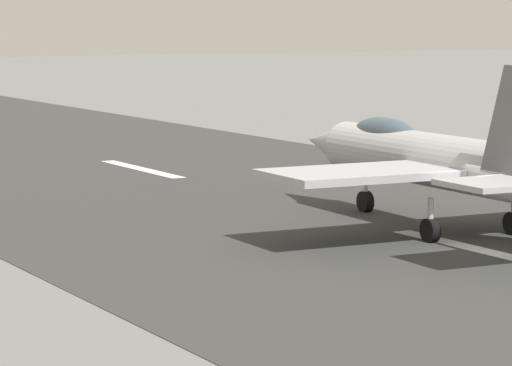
% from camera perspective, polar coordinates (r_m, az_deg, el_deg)
% --- Properties ---
extents(ground_plane, '(400.00, 400.00, 0.00)m').
position_cam_1_polar(ground_plane, '(40.07, 9.78, -2.92)').
color(ground_plane, slate).
extents(runway_strip, '(240.00, 26.00, 0.02)m').
position_cam_1_polar(runway_strip, '(40.06, 9.80, -2.91)').
color(runway_strip, '#353634').
rests_on(runway_strip, ground).
extents(fighter_jet, '(16.44, 13.24, 5.55)m').
position_cam_1_polar(fighter_jet, '(43.33, 8.06, 1.02)').
color(fighter_jet, '#ACADB2').
rests_on(fighter_jet, ground).
extents(crew_person, '(0.48, 0.59, 1.67)m').
position_cam_1_polar(crew_person, '(61.45, 5.92, 1.40)').
color(crew_person, '#1E2338').
rests_on(crew_person, ground).
extents(marker_cone_far, '(0.44, 0.44, 0.55)m').
position_cam_1_polar(marker_cone_far, '(65.44, 5.73, 1.26)').
color(marker_cone_far, orange).
rests_on(marker_cone_far, ground).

